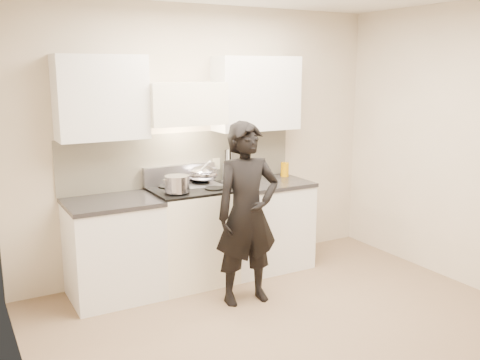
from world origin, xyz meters
The scene contains 11 objects.
ground_plane centered at (0.00, 0.00, 0.00)m, with size 4.00×4.00×0.00m, color #7D654C.
room_shell centered at (-0.06, 0.37, 1.60)m, with size 4.04×3.54×2.70m.
stove centered at (-0.30, 1.42, 0.47)m, with size 0.76×0.65×0.96m.
counter_right centered at (0.53, 1.43, 0.46)m, with size 0.92×0.67×0.92m.
counter_left centered at (-1.08, 1.43, 0.46)m, with size 0.82×0.67×0.92m.
wok centered at (-0.10, 1.57, 1.04)m, with size 0.31×0.39×0.25m.
stock_pot centered at (-0.50, 1.28, 1.04)m, with size 0.31×0.29×0.15m.
utensil_crock centered at (0.24, 1.66, 1.02)m, with size 0.12×0.12×0.33m.
spice_jar centered at (0.46, 1.57, 0.96)m, with size 0.04×0.04×0.09m.
oil_glass centered at (0.89, 1.57, 1.00)m, with size 0.09×0.09×0.15m.
person centered at (-0.06, 0.75, 0.82)m, with size 0.60×0.39×1.64m, color black.
Camera 1 is at (-2.34, -3.20, 2.08)m, focal length 40.00 mm.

